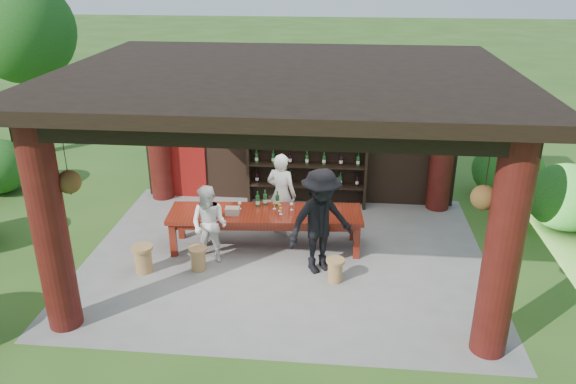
# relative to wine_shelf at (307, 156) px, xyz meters

# --- Properties ---
(ground) EXTENTS (90.00, 90.00, 0.00)m
(ground) POSITION_rel_wine_shelf_xyz_m (-0.22, -2.45, -1.17)
(ground) COLOR #2D5119
(ground) RESTS_ON ground
(pavilion) EXTENTS (7.50, 6.00, 3.60)m
(pavilion) POSITION_rel_wine_shelf_xyz_m (-0.23, -2.02, 0.96)
(pavilion) COLOR slate
(pavilion) RESTS_ON ground
(wine_shelf) EXTENTS (2.65, 0.40, 2.33)m
(wine_shelf) POSITION_rel_wine_shelf_xyz_m (0.00, 0.00, 0.00)
(wine_shelf) COLOR black
(wine_shelf) RESTS_ON ground
(tasting_table) EXTENTS (3.71, 1.21, 0.75)m
(tasting_table) POSITION_rel_wine_shelf_xyz_m (-0.64, -2.12, -0.53)
(tasting_table) COLOR #601B0D
(tasting_table) RESTS_ON ground
(stool_near_left) EXTENTS (0.33, 0.33, 0.44)m
(stool_near_left) POSITION_rel_wine_shelf_xyz_m (-1.73, -3.07, -0.94)
(stool_near_left) COLOR olive
(stool_near_left) RESTS_ON ground
(stool_near_right) EXTENTS (0.32, 0.32, 0.43)m
(stool_near_right) POSITION_rel_wine_shelf_xyz_m (0.72, -3.22, -0.94)
(stool_near_right) COLOR olive
(stool_near_right) RESTS_ON ground
(stool_far_left) EXTENTS (0.38, 0.38, 0.51)m
(stool_far_left) POSITION_rel_wine_shelf_xyz_m (-2.69, -3.23, -0.90)
(stool_far_left) COLOR olive
(stool_far_left) RESTS_ON ground
(host) EXTENTS (0.72, 0.59, 1.70)m
(host) POSITION_rel_wine_shelf_xyz_m (-0.41, -1.48, -0.32)
(host) COLOR white
(host) RESTS_ON ground
(guest_woman) EXTENTS (0.84, 0.73, 1.47)m
(guest_woman) POSITION_rel_wine_shelf_xyz_m (-1.59, -2.72, -0.44)
(guest_woman) COLOR white
(guest_woman) RESTS_ON ground
(guest_man) EXTENTS (1.43, 1.28, 1.93)m
(guest_man) POSITION_rel_wine_shelf_xyz_m (0.43, -2.87, -0.21)
(guest_man) COLOR black
(guest_man) RESTS_ON ground
(table_bottles) EXTENTS (0.46, 0.16, 0.31)m
(table_bottles) POSITION_rel_wine_shelf_xyz_m (-0.65, -1.82, -0.26)
(table_bottles) COLOR #194C1E
(table_bottles) RESTS_ON tasting_table
(table_glasses) EXTENTS (1.71, 0.30, 0.15)m
(table_glasses) POSITION_rel_wine_shelf_xyz_m (-0.20, -2.05, -0.34)
(table_glasses) COLOR silver
(table_glasses) RESTS_ON tasting_table
(napkin_basket) EXTENTS (0.27, 0.20, 0.14)m
(napkin_basket) POSITION_rel_wine_shelf_xyz_m (-1.24, -2.28, -0.35)
(napkin_basket) COLOR #BF6672
(napkin_basket) RESTS_ON tasting_table
(shrubs) EXTENTS (15.98, 8.16, 1.36)m
(shrubs) POSITION_rel_wine_shelf_xyz_m (0.88, -1.64, -0.61)
(shrubs) COLOR #194C14
(shrubs) RESTS_ON ground
(trees) EXTENTS (21.06, 11.54, 4.80)m
(trees) POSITION_rel_wine_shelf_xyz_m (3.71, -0.95, 2.20)
(trees) COLOR #3F2819
(trees) RESTS_ON ground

